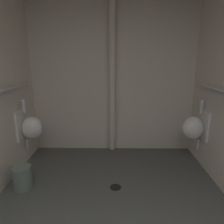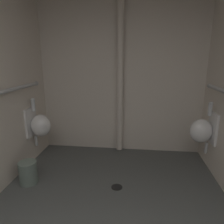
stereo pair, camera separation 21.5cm
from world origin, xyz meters
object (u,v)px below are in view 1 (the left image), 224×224
floor_drain (115,187)px  urinal_left_mid (31,127)px  urinal_right_mid (194,127)px  waste_bin (22,178)px  standpipe_back_wall (112,71)px

floor_drain → urinal_left_mid: bearing=155.2°
floor_drain → urinal_right_mid: bearing=27.7°
urinal_left_mid → waste_bin: urinal_left_mid is taller
urinal_left_mid → floor_drain: 1.49m
urinal_left_mid → floor_drain: bearing=-24.8°
waste_bin → floor_drain: bearing=1.4°
standpipe_back_wall → waste_bin: bearing=-134.8°
urinal_left_mid → standpipe_back_wall: (1.19, 0.50, 0.78)m
floor_drain → standpipe_back_wall: bearing=92.9°
floor_drain → waste_bin: size_ratio=0.48×
urinal_left_mid → floor_drain: size_ratio=5.39×
urinal_right_mid → waste_bin: (-2.30, -0.63, -0.45)m
urinal_left_mid → waste_bin: bearing=-81.1°
urinal_right_mid → floor_drain: 1.43m
standpipe_back_wall → floor_drain: standpipe_back_wall is taller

